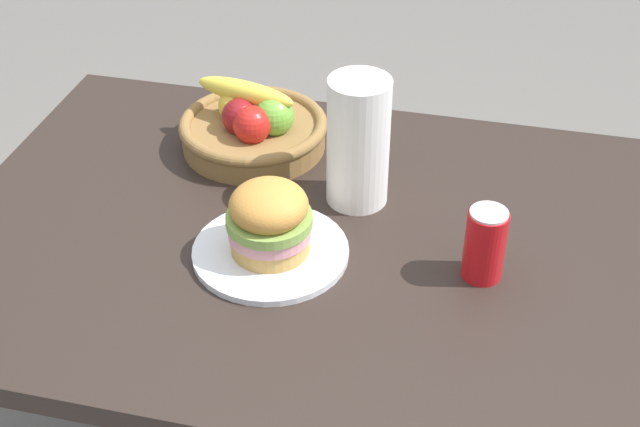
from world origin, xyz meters
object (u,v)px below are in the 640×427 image
Objects in this scene: sandwich at (269,219)px; paper_towel_roll at (358,142)px; plate at (271,252)px; soda_can at (485,244)px; fruit_basket at (253,126)px.

paper_towel_roll reaches higher than sandwich.
paper_towel_roll is (0.11, 0.19, 0.11)m from plate.
soda_can is at bearing 4.93° from plate.
sandwich is at bearing 180.00° from plate.
soda_can is (0.35, 0.03, 0.06)m from plate.
plate is 2.08× the size of soda_can.
sandwich is 1.13× the size of soda_can.
plate is at bearing -68.63° from fruit_basket.
fruit_basket is 1.21× the size of paper_towel_roll.
sandwich is (-0.00, 0.00, 0.07)m from plate.
paper_towel_roll is (0.11, 0.19, 0.05)m from sandwich.
sandwich is at bearing -175.07° from soda_can.
sandwich is 0.35m from soda_can.
plate is 0.35m from soda_can.
fruit_basket reaches higher than plate.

